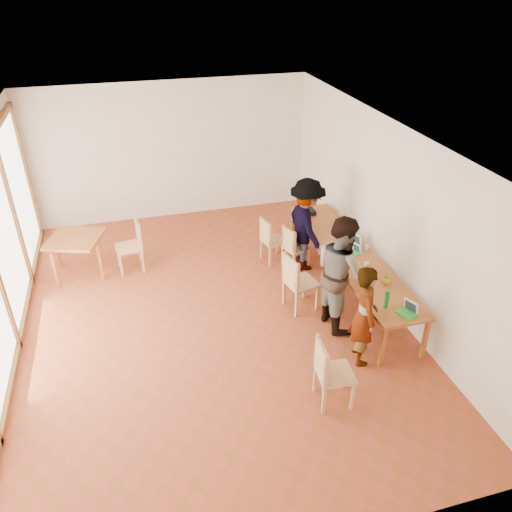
% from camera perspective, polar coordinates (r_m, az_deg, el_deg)
% --- Properties ---
extents(ground, '(8.00, 8.00, 0.00)m').
position_cam_1_polar(ground, '(8.36, -5.34, -6.81)').
color(ground, '#A74228').
rests_on(ground, ground).
extents(wall_back, '(6.00, 0.10, 3.00)m').
position_cam_1_polar(wall_back, '(11.20, -9.64, 11.68)').
color(wall_back, white).
rests_on(wall_back, ground).
extents(wall_front, '(6.00, 0.10, 3.00)m').
position_cam_1_polar(wall_front, '(4.51, 4.01, -21.70)').
color(wall_front, white).
rests_on(wall_front, ground).
extents(wall_right, '(0.10, 8.00, 3.00)m').
position_cam_1_polar(wall_right, '(8.48, 14.52, 4.78)').
color(wall_right, white).
rests_on(wall_right, ground).
extents(ceiling, '(6.00, 8.00, 0.04)m').
position_cam_1_polar(ceiling, '(6.95, -6.56, 13.37)').
color(ceiling, white).
rests_on(ceiling, wall_back).
extents(communal_table, '(0.80, 4.00, 0.75)m').
position_cam_1_polar(communal_table, '(8.72, 10.62, 0.06)').
color(communal_table, '#A35824').
rests_on(communal_table, ground).
extents(side_table, '(0.90, 0.90, 0.75)m').
position_cam_1_polar(side_table, '(9.65, -19.95, 1.58)').
color(side_table, '#A35824').
rests_on(side_table, ground).
extents(chair_near, '(0.50, 0.50, 0.52)m').
position_cam_1_polar(chair_near, '(6.58, 8.25, -12.46)').
color(chair_near, tan).
rests_on(chair_near, ground).
extents(chair_mid, '(0.56, 0.56, 0.54)m').
position_cam_1_polar(chair_mid, '(8.16, 4.59, -2.46)').
color(chair_mid, tan).
rests_on(chair_mid, ground).
extents(chair_far, '(0.50, 0.50, 0.48)m').
position_cam_1_polar(chair_far, '(9.49, 1.58, 2.28)').
color(chair_far, tan).
rests_on(chair_far, ground).
extents(chair_empty, '(0.51, 0.51, 0.46)m').
position_cam_1_polar(chair_empty, '(9.30, 4.17, 1.43)').
color(chair_empty, tan).
rests_on(chair_empty, ground).
extents(chair_spare, '(0.50, 0.50, 0.53)m').
position_cam_1_polar(chair_spare, '(9.51, -13.81, 1.80)').
color(chair_spare, tan).
rests_on(chair_spare, ground).
extents(person_near, '(0.47, 0.63, 1.57)m').
position_cam_1_polar(person_near, '(7.20, 12.25, -6.62)').
color(person_near, gray).
rests_on(person_near, ground).
extents(person_mid, '(0.78, 0.97, 1.89)m').
position_cam_1_polar(person_mid, '(7.78, 9.65, -1.83)').
color(person_mid, gray).
rests_on(person_mid, ground).
extents(person_far, '(0.73, 1.19, 1.78)m').
position_cam_1_polar(person_far, '(9.20, 5.75, 3.54)').
color(person_far, gray).
rests_on(person_far, ground).
extents(laptop_near, '(0.29, 0.31, 0.21)m').
position_cam_1_polar(laptop_near, '(7.42, 17.05, -5.92)').
color(laptop_near, green).
rests_on(laptop_near, communal_table).
extents(laptop_mid, '(0.24, 0.25, 0.18)m').
position_cam_1_polar(laptop_mid, '(8.69, 11.24, 0.63)').
color(laptop_mid, green).
rests_on(laptop_mid, communal_table).
extents(laptop_far, '(0.30, 0.32, 0.22)m').
position_cam_1_polar(laptop_far, '(8.93, 11.13, 1.58)').
color(laptop_far, green).
rests_on(laptop_far, communal_table).
extents(yellow_mug, '(0.17, 0.17, 0.10)m').
position_cam_1_polar(yellow_mug, '(7.99, 14.67, -2.71)').
color(yellow_mug, gold).
rests_on(yellow_mug, communal_table).
extents(green_bottle, '(0.07, 0.07, 0.28)m').
position_cam_1_polar(green_bottle, '(7.41, 14.70, -4.79)').
color(green_bottle, '#11722D').
rests_on(green_bottle, communal_table).
extents(clear_glass, '(0.07, 0.07, 0.09)m').
position_cam_1_polar(clear_glass, '(8.83, 12.52, 0.94)').
color(clear_glass, silver).
rests_on(clear_glass, communal_table).
extents(condiment_cup, '(0.08, 0.08, 0.06)m').
position_cam_1_polar(condiment_cup, '(8.38, 12.51, -0.92)').
color(condiment_cup, white).
rests_on(condiment_cup, communal_table).
extents(pink_phone, '(0.05, 0.10, 0.01)m').
position_cam_1_polar(pink_phone, '(9.49, 9.03, 3.26)').
color(pink_phone, '#CE417F').
rests_on(pink_phone, communal_table).
extents(black_pouch, '(0.16, 0.26, 0.09)m').
position_cam_1_polar(black_pouch, '(9.95, 6.23, 5.07)').
color(black_pouch, black).
rests_on(black_pouch, communal_table).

